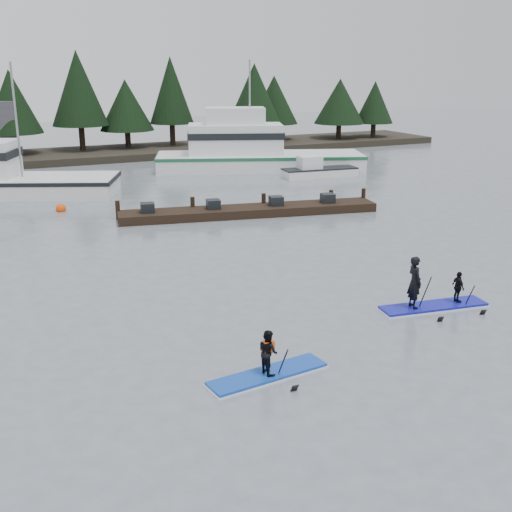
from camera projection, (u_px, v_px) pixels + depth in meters
name	position (u px, v px, depth m)	size (l,w,h in m)	color
ground	(342.00, 345.00, 18.96)	(160.00, 160.00, 0.00)	slate
far_shore	(79.00, 155.00, 55.27)	(70.00, 8.00, 0.60)	#2D281E
treeline	(79.00, 159.00, 55.35)	(60.00, 4.00, 8.00)	black
fishing_boat_medium	(254.00, 161.00, 49.62)	(16.32, 9.79, 9.20)	white
skiff	(320.00, 172.00, 46.61)	(5.42, 1.63, 0.63)	white
floating_dock	(250.00, 211.00, 34.92)	(14.10, 1.88, 0.47)	black
buoy_b	(61.00, 211.00, 35.90)	(0.57, 0.57, 0.57)	#F3440C
buoy_c	(287.00, 173.00, 48.10)	(0.52, 0.52, 0.52)	#F3440C
paddleboard_solo	(268.00, 363.00, 16.92)	(3.42, 1.22, 1.81)	#1242AE
paddleboard_duo	(429.00, 293.00, 21.55)	(3.82, 1.51, 2.42)	#1115A3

